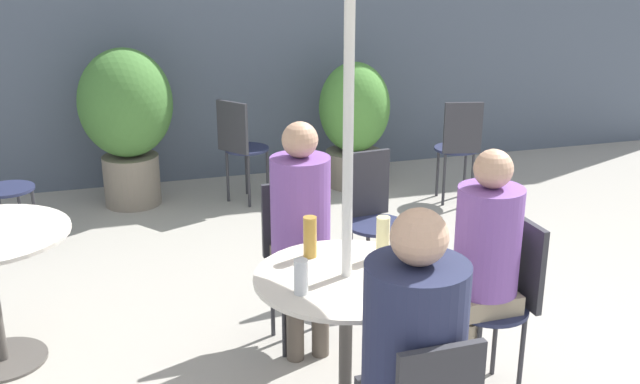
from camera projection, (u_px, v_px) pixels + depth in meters
storefront_wall at (234, 11)px, 6.54m from camera, size 10.00×0.06×3.00m
cafe_table_near at (346, 312)px, 3.29m from camera, size 0.81×0.81×0.73m
bistro_chair_1 at (507, 290)px, 3.53m from camera, size 0.36×0.36×0.88m
bistro_chair_2 at (294, 247)px, 4.02m from camera, size 0.36×0.36×0.88m
bistro_chair_3 at (371, 209)px, 4.60m from camera, size 0.36×0.38×0.88m
bistro_chair_4 at (459, 142)px, 6.09m from camera, size 0.37×0.39×0.88m
bistro_chair_5 at (240, 142)px, 6.10m from camera, size 0.42×0.41×0.88m
seated_person_0 at (412, 348)px, 2.62m from camera, size 0.36×0.38×1.27m
seated_person_1 at (484, 254)px, 3.43m from camera, size 0.31×0.30×1.23m
seated_person_2 at (301, 218)px, 3.83m from camera, size 0.31×0.32×1.25m
beer_glass_0 at (383, 237)px, 3.38m from camera, size 0.06×0.06×0.20m
beer_glass_1 at (310, 237)px, 3.39m from camera, size 0.06×0.06×0.19m
beer_glass_2 at (301, 277)px, 3.04m from camera, size 0.06×0.06×0.15m
beer_glass_3 at (405, 268)px, 3.13m from camera, size 0.07×0.07×0.14m
potted_plant_0 at (126, 115)px, 6.01m from camera, size 0.75×0.75×1.29m
potted_plant_1 at (354, 120)px, 6.56m from camera, size 0.62×0.62×1.10m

